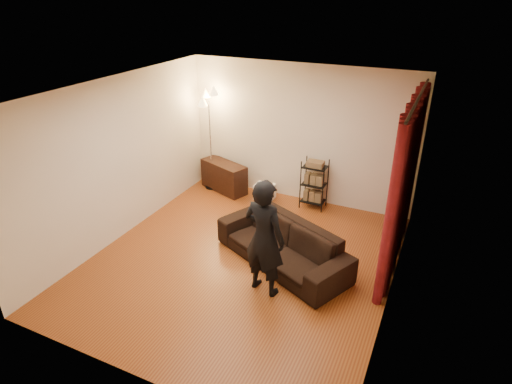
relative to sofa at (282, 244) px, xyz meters
The scene contains 14 objects.
floor 0.71m from the sofa, 158.43° to the right, with size 5.00×5.00×0.00m, color brown.
ceiling 2.45m from the sofa, 158.43° to the right, with size 5.00×5.00×0.00m, color white.
wall_back 2.56m from the sofa, 104.43° to the left, with size 5.00×5.00×0.00m, color beige.
wall_front 2.97m from the sofa, 102.07° to the right, with size 5.00×5.00×0.00m, color beige.
wall_left 3.02m from the sofa, behind, with size 5.00×5.00×0.00m, color beige.
wall_right 1.97m from the sofa, ahead, with size 5.00×5.00×0.00m, color beige.
curtain_rod 2.88m from the sofa, 29.73° to the left, with size 0.04×0.04×2.65m, color black.
curtain 2.02m from the sofa, 30.04° to the left, with size 0.22×2.65×2.55m, color maroon, non-canonical shape.
sofa is the anchor object (origin of this frame).
person 0.91m from the sofa, 88.86° to the right, with size 0.63×0.41×1.72m, color black.
media_cabinet 2.86m from the sofa, 137.20° to the left, with size 1.06×0.40×0.62m, color black.
storage_boxes 2.24m from the sofa, 121.17° to the left, with size 0.38×0.31×0.32m, color white, non-canonical shape.
wire_shelf 2.01m from the sofa, 94.16° to the left, with size 0.45×0.31×0.98m, color black, non-canonical shape.
floor_lamp 3.18m from the sofa, 140.82° to the left, with size 0.38×0.38×2.12m, color silver, non-canonical shape.
Camera 1 is at (2.58, -5.03, 3.95)m, focal length 30.00 mm.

